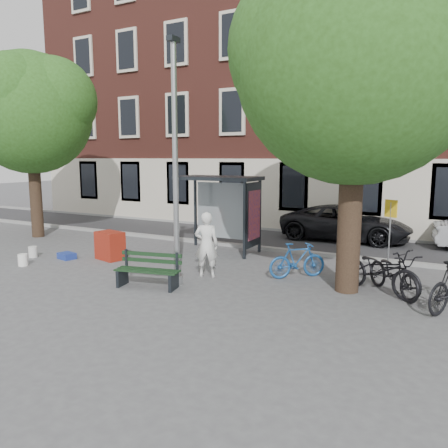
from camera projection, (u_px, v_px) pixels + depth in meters
ground at (177, 284)px, 11.32m from camera, size 90.00×90.00×0.00m
road at (276, 240)px, 17.41m from camera, size 40.00×4.00×0.01m
curb_near at (256, 247)px, 15.66m from camera, size 40.00×0.25×0.12m
curb_far at (293, 231)px, 19.15m from camera, size 40.00×0.25×0.12m
building_row at (324, 81)px, 21.58m from camera, size 30.00×8.00×14.00m
lamppost at (176, 177)px, 10.90m from camera, size 0.28×0.35×6.11m
tree_right at (356, 51)px, 9.80m from camera, size 5.76×5.60×8.20m
tree_left at (28, 107)px, 17.24m from camera, size 5.18×4.86×7.40m
bus_shelter at (230, 197)px, 14.89m from camera, size 2.85×1.45×2.62m
painter at (206, 245)px, 11.91m from camera, size 0.77×0.64×1.80m
bench at (148, 272)px, 11.03m from camera, size 1.73×0.87×0.85m
bike_a at (379, 270)px, 10.48m from camera, size 2.31×1.63×1.15m
bike_b at (297, 260)px, 11.87m from camera, size 1.50×1.44×0.98m
bike_c at (393, 273)px, 10.42m from camera, size 1.82×1.97×1.05m
car_dark at (345, 223)px, 17.27m from camera, size 5.03×2.42×1.38m
red_stand at (110, 246)px, 14.03m from camera, size 1.02×0.80×0.90m
blue_crate at (67, 256)px, 14.13m from camera, size 0.62×0.51×0.20m
bucket_a at (113, 254)px, 13.98m from camera, size 0.36×0.36×0.36m
bucket_b at (33, 252)px, 14.36m from camera, size 0.36×0.36×0.36m
bucket_c at (23, 260)px, 13.22m from camera, size 0.34×0.34×0.36m
notice_sign at (390, 220)px, 11.92m from camera, size 0.35×0.18×2.12m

